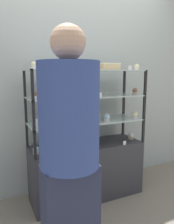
% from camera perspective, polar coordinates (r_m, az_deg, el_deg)
% --- Properties ---
extents(ground_plane, '(20.00, 20.00, 0.00)m').
position_cam_1_polar(ground_plane, '(2.64, -0.00, -21.01)').
color(ground_plane, gray).
extents(back_wall, '(8.00, 0.05, 2.60)m').
position_cam_1_polar(back_wall, '(2.60, -3.35, 8.57)').
color(back_wall, '#A8B2AD').
rests_on(back_wall, ground_plane).
extents(display_base, '(1.22, 0.41, 0.60)m').
position_cam_1_polar(display_base, '(2.50, -0.00, -15.06)').
color(display_base, '#333338').
rests_on(display_base, ground_plane).
extents(display_riser_lower, '(1.22, 0.41, 0.27)m').
position_cam_1_polar(display_riser_lower, '(2.33, -0.00, -2.68)').
color(display_riser_lower, black).
rests_on(display_riser_lower, display_base).
extents(display_riser_middle, '(1.22, 0.41, 0.27)m').
position_cam_1_polar(display_riser_middle, '(2.29, -0.00, 3.83)').
color(display_riser_middle, black).
rests_on(display_riser_middle, display_riser_lower).
extents(display_riser_upper, '(1.22, 0.41, 0.27)m').
position_cam_1_polar(display_riser_upper, '(2.27, -0.00, 10.49)').
color(display_riser_upper, black).
rests_on(display_riser_upper, display_riser_middle).
extents(layer_cake_centerpiece, '(0.20, 0.20, 0.13)m').
position_cam_1_polar(layer_cake_centerpiece, '(2.33, -0.77, -0.63)').
color(layer_cake_centerpiece, brown).
rests_on(layer_cake_centerpiece, display_riser_lower).
extents(sheet_cake_frosted, '(0.22, 0.15, 0.07)m').
position_cam_1_polar(sheet_cake_frosted, '(2.38, 5.63, 11.70)').
color(sheet_cake_frosted, '#DBBC84').
rests_on(sheet_cake_frosted, display_riser_upper).
extents(cupcake_0, '(0.06, 0.06, 0.08)m').
position_cam_1_polar(cupcake_0, '(2.17, -13.14, -9.68)').
color(cupcake_0, beige).
rests_on(cupcake_0, display_base).
extents(cupcake_1, '(0.06, 0.06, 0.08)m').
position_cam_1_polar(cupcake_1, '(2.32, 0.36, -8.10)').
color(cupcake_1, beige).
rests_on(cupcake_1, display_base).
extents(cupcake_2, '(0.06, 0.06, 0.08)m').
position_cam_1_polar(cupcake_2, '(2.63, 11.31, -6.16)').
color(cupcake_2, '#CCB28C').
rests_on(cupcake_2, display_base).
extents(price_tag_0, '(0.04, 0.00, 0.04)m').
position_cam_1_polar(price_tag_0, '(2.41, 9.79, -7.97)').
color(price_tag_0, white).
rests_on(price_tag_0, display_base).
extents(cupcake_3, '(0.07, 0.07, 0.08)m').
position_cam_1_polar(cupcake_3, '(2.07, -12.98, -2.97)').
color(cupcake_3, beige).
rests_on(cupcake_3, display_riser_lower).
extents(cupcake_4, '(0.07, 0.07, 0.08)m').
position_cam_1_polar(cupcake_4, '(2.16, -2.95, -2.22)').
color(cupcake_4, '#CCB28C').
rests_on(cupcake_4, display_riser_lower).
extents(cupcake_5, '(0.07, 0.07, 0.08)m').
position_cam_1_polar(cupcake_5, '(2.31, 5.21, -1.47)').
color(cupcake_5, beige).
rests_on(cupcake_5, display_riser_lower).
extents(cupcake_6, '(0.07, 0.07, 0.08)m').
position_cam_1_polar(cupcake_6, '(2.50, 12.38, -0.78)').
color(cupcake_6, white).
rests_on(cupcake_6, display_riser_lower).
extents(price_tag_1, '(0.04, 0.00, 0.04)m').
position_cam_1_polar(price_tag_1, '(2.06, -3.81, -3.21)').
color(price_tag_1, white).
rests_on(price_tag_1, display_riser_lower).
extents(cupcake_7, '(0.06, 0.06, 0.07)m').
position_cam_1_polar(cupcake_7, '(2.04, -13.31, 4.31)').
color(cupcake_7, white).
rests_on(cupcake_7, display_riser_middle).
extents(cupcake_8, '(0.06, 0.06, 0.07)m').
position_cam_1_polar(cupcake_8, '(2.19, 0.96, 4.93)').
color(cupcake_8, white).
rests_on(cupcake_8, display_riser_middle).
extents(cupcake_9, '(0.06, 0.06, 0.07)m').
position_cam_1_polar(cupcake_9, '(2.53, 12.41, 5.33)').
color(cupcake_9, '#CCB28C').
rests_on(cupcake_9, display_riser_middle).
extents(price_tag_2, '(0.04, 0.00, 0.04)m').
position_cam_1_polar(price_tag_2, '(2.14, 3.44, 4.48)').
color(price_tag_2, white).
rests_on(price_tag_2, display_riser_middle).
extents(cupcake_10, '(0.05, 0.05, 0.07)m').
position_cam_1_polar(cupcake_10, '(2.00, -13.63, 11.76)').
color(cupcake_10, white).
rests_on(cupcake_10, display_riser_upper).
extents(cupcake_11, '(0.05, 0.05, 0.07)m').
position_cam_1_polar(cupcake_11, '(2.07, -5.76, 11.90)').
color(cupcake_11, white).
rests_on(cupcake_11, display_riser_upper).
extents(cupcake_12, '(0.05, 0.05, 0.07)m').
position_cam_1_polar(cupcake_12, '(2.25, 0.62, 11.76)').
color(cupcake_12, beige).
rests_on(cupcake_12, display_riser_upper).
extents(cupcake_13, '(0.05, 0.05, 0.07)m').
position_cam_1_polar(cupcake_13, '(2.47, 12.87, 11.34)').
color(cupcake_13, beige).
rests_on(cupcake_13, display_riser_upper).
extents(price_tag_3, '(0.04, 0.00, 0.04)m').
position_cam_1_polar(price_tag_3, '(2.32, 11.18, 11.27)').
color(price_tag_3, white).
rests_on(price_tag_3, display_riser_upper).
extents(donut_glazed, '(0.14, 0.14, 0.04)m').
position_cam_1_polar(donut_glazed, '(2.17, -6.53, 11.46)').
color(donut_glazed, '#EFB2BC').
rests_on(donut_glazed, display_riser_upper).
extents(customer_figure, '(0.38, 0.38, 1.65)m').
position_cam_1_polar(customer_figure, '(1.43, -4.60, -9.47)').
color(customer_figure, '#282D47').
rests_on(customer_figure, ground_plane).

